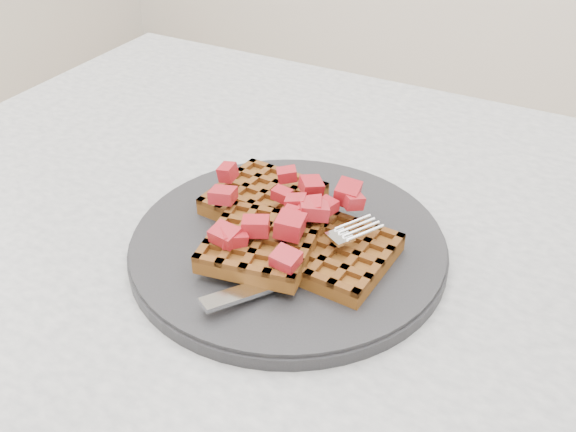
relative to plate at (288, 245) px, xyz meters
The scene contains 5 objects.
table 0.17m from the plate, ahead, with size 1.20×0.80×0.75m.
plate is the anchor object (origin of this frame).
waffles 0.02m from the plate, 87.49° to the right, with size 0.19×0.18×0.03m.
strawberry_pile 0.05m from the plate, 143.13° to the right, with size 0.15×0.15×0.02m, color #8D010D, non-canonical shape.
fork 0.06m from the plate, 44.47° to the right, with size 0.02×0.18×0.02m, color silver, non-canonical shape.
Camera 1 is at (0.11, -0.43, 1.12)m, focal length 40.00 mm.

